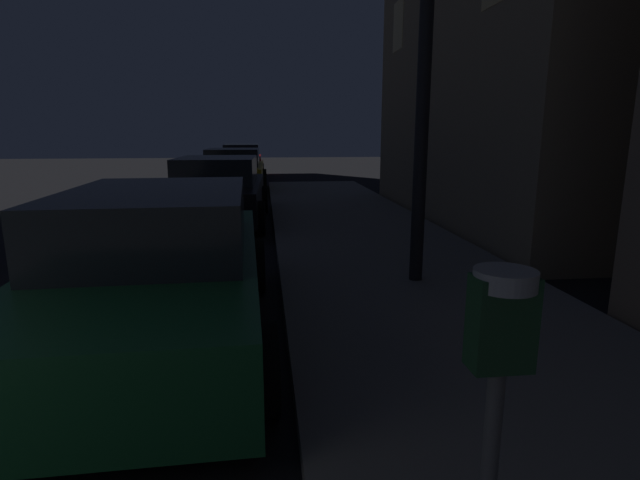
{
  "coord_description": "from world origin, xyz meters",
  "views": [
    {
      "loc": [
        3.82,
        -0.43,
        1.92
      ],
      "look_at": [
        4.24,
        3.23,
        1.13
      ],
      "focal_mm": 27.69,
      "sensor_mm": 36.0,
      "label": 1
    }
  ],
  "objects_px": {
    "car_red": "(242,161)",
    "car_yellow_cab": "(234,171)",
    "car_black": "(219,191)",
    "car_green": "(160,267)",
    "parking_meter": "(497,372)"
  },
  "relations": [
    {
      "from": "car_red",
      "to": "car_yellow_cab",
      "type": "bearing_deg",
      "value": -90.01
    },
    {
      "from": "car_black",
      "to": "car_red",
      "type": "bearing_deg",
      "value": 89.99
    },
    {
      "from": "car_black",
      "to": "car_green",
      "type": "bearing_deg",
      "value": -90.0
    },
    {
      "from": "parking_meter",
      "to": "car_yellow_cab",
      "type": "height_order",
      "value": "parking_meter"
    },
    {
      "from": "car_green",
      "to": "car_red",
      "type": "relative_size",
      "value": 1.0
    },
    {
      "from": "car_red",
      "to": "car_black",
      "type": "bearing_deg",
      "value": -90.01
    },
    {
      "from": "car_yellow_cab",
      "to": "car_black",
      "type": "bearing_deg",
      "value": -90.0
    },
    {
      "from": "car_black",
      "to": "car_yellow_cab",
      "type": "bearing_deg",
      "value": 90.0
    },
    {
      "from": "car_green",
      "to": "car_yellow_cab",
      "type": "relative_size",
      "value": 1.02
    },
    {
      "from": "car_red",
      "to": "parking_meter",
      "type": "bearing_deg",
      "value": -85.5
    },
    {
      "from": "car_black",
      "to": "parking_meter",
      "type": "bearing_deg",
      "value": -79.81
    },
    {
      "from": "parking_meter",
      "to": "car_yellow_cab",
      "type": "relative_size",
      "value": 0.31
    },
    {
      "from": "car_black",
      "to": "car_red",
      "type": "height_order",
      "value": "same"
    },
    {
      "from": "car_green",
      "to": "car_black",
      "type": "relative_size",
      "value": 1.01
    },
    {
      "from": "parking_meter",
      "to": "car_green",
      "type": "bearing_deg",
      "value": 118.02
    }
  ]
}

